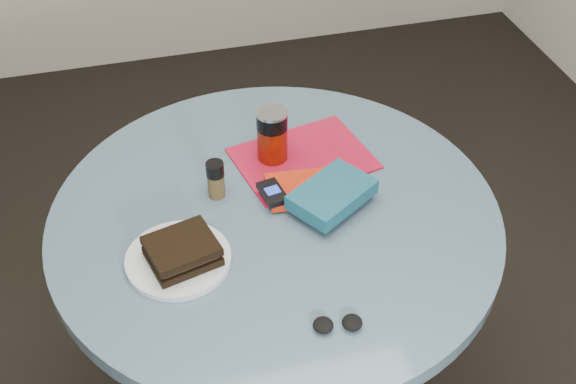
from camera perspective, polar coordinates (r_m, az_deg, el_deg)
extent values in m
cylinder|color=black|center=(1.88, -0.90, -10.04)|extent=(0.11, 0.11, 0.68)
cylinder|color=#3F5769|center=(1.61, -1.03, -2.05)|extent=(1.00, 1.00, 0.04)
cylinder|color=silver|center=(1.50, -8.65, -5.28)|extent=(0.27, 0.27, 0.01)
cube|color=black|center=(1.48, -8.31, -5.02)|extent=(0.16, 0.14, 0.02)
cube|color=#3D2517|center=(1.47, -8.36, -4.63)|extent=(0.14, 0.12, 0.01)
cube|color=black|center=(1.46, -8.42, -4.24)|extent=(0.16, 0.14, 0.02)
cylinder|color=maroon|center=(1.71, -1.25, 3.87)|extent=(0.09, 0.09, 0.09)
cylinder|color=black|center=(1.67, -1.28, 5.65)|extent=(0.09, 0.09, 0.04)
cylinder|color=silver|center=(1.66, -1.29, 6.27)|extent=(0.09, 0.09, 0.01)
cylinder|color=#4A3C1F|center=(1.62, -5.69, 0.55)|extent=(0.05, 0.05, 0.06)
cylinder|color=black|center=(1.60, -5.80, 1.80)|extent=(0.05, 0.05, 0.03)
cube|color=maroon|center=(1.73, 1.19, 2.66)|extent=(0.35, 0.29, 0.01)
cube|color=#B4260E|center=(1.63, 1.49, 0.27)|extent=(0.19, 0.14, 0.01)
cube|color=navy|center=(1.58, 3.50, -0.19)|extent=(0.22, 0.20, 0.04)
cube|color=black|center=(1.60, -1.23, -0.06)|extent=(0.06, 0.09, 0.01)
cube|color=#2439B6|center=(1.60, -1.23, 0.14)|extent=(0.04, 0.03, 0.00)
ellipsoid|color=black|center=(1.37, 2.79, -10.47)|extent=(0.04, 0.04, 0.02)
ellipsoid|color=black|center=(1.38, 5.09, -10.24)|extent=(0.04, 0.04, 0.02)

